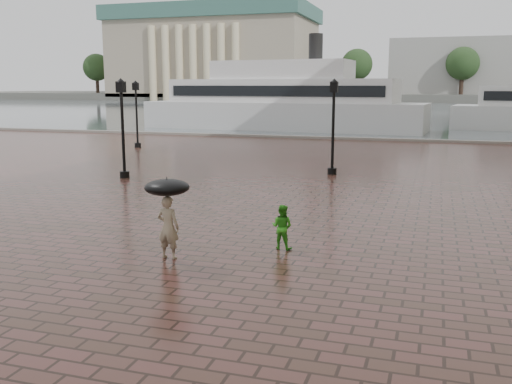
% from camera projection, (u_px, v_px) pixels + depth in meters
% --- Properties ---
extents(ground, '(300.00, 300.00, 0.00)m').
position_uv_depth(ground, '(130.00, 245.00, 15.34)').
color(ground, '#39231A').
rests_on(ground, ground).
extents(harbour_water, '(240.00, 240.00, 0.00)m').
position_uv_depth(harbour_water, '(393.00, 109.00, 101.54)').
color(harbour_water, '#475356').
rests_on(harbour_water, ground).
extents(quay_edge, '(80.00, 0.60, 0.30)m').
position_uv_depth(quay_edge, '(335.00, 139.00, 45.32)').
color(quay_edge, slate).
rests_on(quay_edge, ground).
extents(far_shore, '(300.00, 60.00, 2.00)m').
position_uv_depth(far_shore, '(411.00, 97.00, 165.07)').
color(far_shore, '#4C4C47').
rests_on(far_shore, ground).
extents(museum, '(57.00, 32.50, 26.00)m').
position_uv_depth(museum, '(214.00, 51.00, 164.60)').
color(museum, gray).
rests_on(museum, ground).
extents(far_trees, '(188.00, 8.00, 13.50)m').
position_uv_depth(far_trees, '(408.00, 64.00, 142.90)').
color(far_trees, '#2D2119').
rests_on(far_trees, ground).
extents(street_lamps, '(15.44, 12.44, 4.40)m').
position_uv_depth(street_lamps, '(190.00, 121.00, 30.76)').
color(street_lamps, black).
rests_on(street_lamps, ground).
extents(adult_pedestrian, '(0.59, 0.40, 1.58)m').
position_uv_depth(adult_pedestrian, '(168.00, 227.00, 14.00)').
color(adult_pedestrian, gray).
rests_on(adult_pedestrian, ground).
extents(child_pedestrian, '(0.63, 0.53, 1.18)m').
position_uv_depth(child_pedestrian, '(282.00, 227.00, 14.87)').
color(child_pedestrian, '#2E921A').
rests_on(child_pedestrian, ground).
extents(ferry_near, '(27.72, 8.71, 8.95)m').
position_uv_depth(ferry_near, '(282.00, 101.00, 55.19)').
color(ferry_near, silver).
rests_on(ferry_near, ground).
extents(umbrella, '(1.10, 1.10, 1.11)m').
position_uv_depth(umbrella, '(167.00, 187.00, 13.82)').
color(umbrella, black).
rests_on(umbrella, ground).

